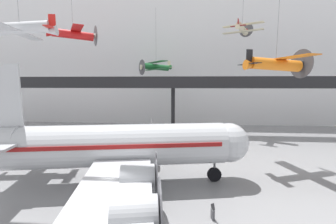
% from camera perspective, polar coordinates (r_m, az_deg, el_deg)
% --- Properties ---
extents(hangar_back_wall, '(140.00, 3.00, 28.75)m').
position_cam_1_polar(hangar_back_wall, '(51.76, 2.03, 13.12)').
color(hangar_back_wall, white).
rests_on(hangar_back_wall, ground).
extents(mezzanine_walkway, '(110.00, 3.20, 10.30)m').
position_cam_1_polar(mezzanine_walkway, '(40.29, 1.21, 6.58)').
color(mezzanine_walkway, black).
rests_on(mezzanine_walkway, ground).
extents(airliner_silver_main, '(24.73, 28.51, 10.73)m').
position_cam_1_polar(airliner_silver_main, '(20.57, -13.20, -8.36)').
color(airliner_silver_main, '#B7BABF').
rests_on(airliner_silver_main, ground).
extents(suspended_plane_silver_racer, '(7.86, 9.55, 9.59)m').
position_cam_1_polar(suspended_plane_silver_racer, '(30.59, -33.48, 17.29)').
color(suspended_plane_silver_racer, silver).
extents(suspended_plane_orange_highwing, '(7.59, 8.90, 13.39)m').
position_cam_1_polar(suspended_plane_orange_highwing, '(27.02, 25.66, 10.94)').
color(suspended_plane_orange_highwing, orange).
extents(suspended_plane_red_highwing, '(8.10, 8.93, 7.88)m').
position_cam_1_polar(suspended_plane_red_highwing, '(42.01, -22.96, 17.71)').
color(suspended_plane_red_highwing, red).
extents(suspended_plane_green_biplane, '(6.70, 7.27, 12.48)m').
position_cam_1_polar(suspended_plane_green_biplane, '(44.07, -3.08, 11.39)').
color(suspended_plane_green_biplane, '#1E6B33').
extents(suspended_plane_cream_biplane, '(6.49, 5.79, 6.07)m').
position_cam_1_polar(suspended_plane_cream_biplane, '(42.35, 18.35, 19.44)').
color(suspended_plane_cream_biplane, beige).
extents(info_sign_pedestal, '(0.25, 0.76, 1.24)m').
position_cam_1_polar(info_sign_pedestal, '(16.91, 11.28, -23.84)').
color(info_sign_pedestal, '#4C4C51').
rests_on(info_sign_pedestal, ground).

